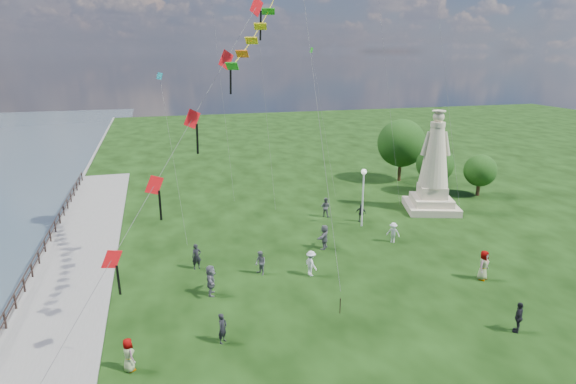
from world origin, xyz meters
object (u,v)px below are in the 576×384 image
object	(u,v)px
person_6	(197,257)
person_7	(325,207)
lamppost	(363,185)
person_3	(519,317)
person_1	(261,263)
person_8	(393,233)
person_9	(361,213)
person_11	(324,237)
person_2	(311,263)
person_10	(128,355)
person_4	(483,265)
person_5	(211,280)
person_0	(222,328)
statue	(434,174)

from	to	relation	value
person_6	person_7	xyz separation A→B (m)	(11.47, 7.44, -0.00)
lamppost	person_3	distance (m)	16.39
person_1	person_8	distance (m)	10.84
person_9	person_11	world-z (taller)	person_11
person_2	person_11	distance (m)	4.44
person_6	person_10	size ratio (longest dim) A/B	1.08
person_4	person_5	xyz separation A→B (m)	(-16.32, 2.53, -0.03)
person_2	person_10	distance (m)	12.58
person_6	person_0	bearing A→B (deg)	-99.05
person_5	person_7	size ratio (longest dim) A/B	1.09
person_11	statue	bearing A→B (deg)	154.20
person_10	person_1	bearing A→B (deg)	-71.38
person_11	person_5	bearing A→B (deg)	-22.44
person_11	person_4	bearing A→B (deg)	86.21
person_1	person_7	world-z (taller)	person_7
person_4	person_6	distance (m)	17.91
person_0	person_4	world-z (taller)	person_4
person_10	person_9	bearing A→B (deg)	-76.28
person_4	person_6	bearing A→B (deg)	128.40
person_11	person_7	bearing A→B (deg)	-161.49
person_3	person_6	bearing A→B (deg)	-81.36
person_2	person_11	world-z (taller)	person_11
lamppost	person_3	size ratio (longest dim) A/B	2.88
person_6	person_9	bearing A→B (deg)	9.61
person_0	person_6	distance (m)	8.65
person_3	statue	bearing A→B (deg)	-152.07
person_0	person_8	size ratio (longest dim) A/B	1.01
person_0	person_1	bearing A→B (deg)	14.72
person_2	person_7	xyz separation A→B (m)	(4.68, 10.33, 0.02)
person_9	person_1	bearing A→B (deg)	-108.35
person_0	person_10	size ratio (longest dim) A/B	0.98
lamppost	person_11	xyz separation A→B (m)	(-4.46, -3.53, -2.51)
person_2	person_8	xyz separation A→B (m)	(7.51, 3.57, -0.06)
lamppost	person_6	distance (m)	14.44
person_4	person_6	xyz separation A→B (m)	(-16.78, 6.24, -0.10)
person_7	person_11	distance (m)	6.95
person_9	person_0	bearing A→B (deg)	-98.22
person_0	person_9	bearing A→B (deg)	-2.35
person_5	person_2	bearing A→B (deg)	-73.39
person_10	person_11	world-z (taller)	person_11
lamppost	person_9	world-z (taller)	lamppost
statue	person_6	bearing A→B (deg)	-144.54
statue	person_0	world-z (taller)	statue
person_0	person_6	world-z (taller)	person_6
person_7	person_8	xyz separation A→B (m)	(2.83, -6.76, -0.08)
person_0	person_7	xyz separation A→B (m)	(11.04, 16.08, 0.07)
statue	person_5	world-z (taller)	statue
person_0	person_1	xyz separation A→B (m)	(3.34, 6.70, 0.01)
person_8	person_9	size ratio (longest dim) A/B	1.03
person_0	person_11	world-z (taller)	person_11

